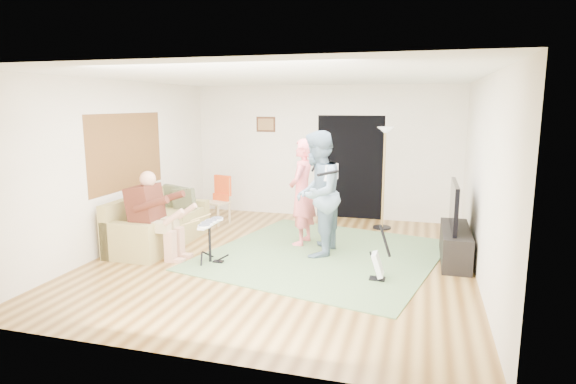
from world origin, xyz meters
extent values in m
plane|color=brown|center=(0.00, 0.00, 0.00)|extent=(6.00, 6.00, 0.00)
plane|color=white|center=(0.00, 0.00, 2.70)|extent=(6.00, 6.00, 0.00)
plane|color=brown|center=(-2.74, 0.20, 1.55)|extent=(0.00, 2.05, 2.05)
plane|color=black|center=(0.55, 2.99, 1.05)|extent=(2.10, 0.00, 2.10)
cube|color=#3F2314|center=(-1.25, 2.99, 1.90)|extent=(0.42, 0.03, 0.32)
cube|color=#516F43|center=(0.54, 0.38, 0.01)|extent=(3.98, 4.08, 0.02)
cube|color=#9F8E4F|center=(-2.20, 0.23, 0.21)|extent=(0.84, 1.67, 0.41)
cube|color=#9F8E4F|center=(-2.55, 0.23, 0.42)|extent=(0.16, 2.06, 0.84)
cube|color=#9F8E4F|center=(-2.20, 1.16, 0.29)|extent=(0.84, 0.20, 0.59)
cube|color=#9F8E4F|center=(-2.20, -0.71, 0.29)|extent=(0.84, 0.20, 0.59)
cube|color=#532317|center=(-2.05, -0.42, 0.80)|extent=(0.37, 0.49, 0.62)
sphere|color=tan|center=(-1.98, -0.42, 1.21)|extent=(0.24, 0.24, 0.24)
cylinder|color=black|center=(-1.00, -0.42, 0.30)|extent=(0.04, 0.04, 0.57)
cube|color=white|center=(-1.00, -0.42, 0.58)|extent=(0.11, 0.57, 0.03)
imported|color=#FB6D73|center=(0.08, 0.88, 0.89)|extent=(0.47, 0.68, 1.77)
imported|color=slate|center=(0.44, 0.39, 0.96)|extent=(0.76, 0.96, 1.93)
cube|color=black|center=(1.46, -0.49, 0.01)|extent=(0.21, 0.17, 0.03)
cube|color=white|center=(1.46, -0.49, 0.22)|extent=(0.16, 0.25, 0.33)
cylinder|color=black|center=(1.55, -0.49, 0.55)|extent=(0.17, 0.04, 0.43)
cylinder|color=black|center=(1.28, 2.30, 0.02)|extent=(0.34, 0.34, 0.03)
cylinder|color=#AD884A|center=(1.28, 2.30, 0.92)|extent=(0.04, 0.04, 1.81)
cone|color=white|center=(1.28, 2.30, 1.85)|extent=(0.30, 0.30, 0.12)
cube|color=tan|center=(-1.86, 1.77, 0.43)|extent=(0.50, 0.50, 0.04)
cube|color=#DE4A17|center=(-1.86, 1.96, 0.74)|extent=(0.38, 0.18, 0.40)
cube|color=black|center=(2.50, 0.64, 0.25)|extent=(0.40, 1.40, 0.50)
cube|color=black|center=(2.45, 0.64, 0.85)|extent=(0.06, 1.15, 0.68)
camera|label=1|loc=(1.98, -6.70, 2.32)|focal=30.00mm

